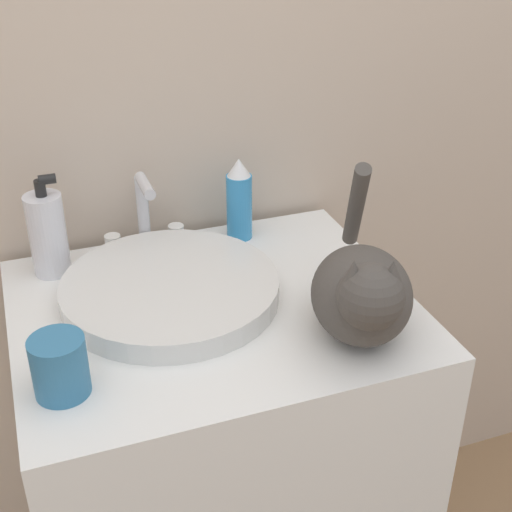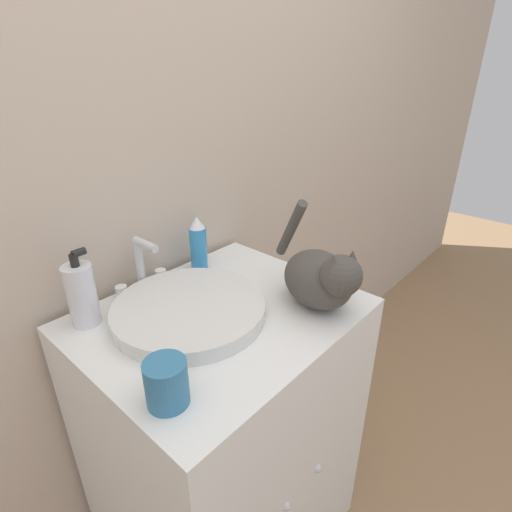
# 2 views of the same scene
# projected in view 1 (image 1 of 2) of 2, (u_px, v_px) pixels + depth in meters

# --- Properties ---
(wall_back) EXTENTS (6.00, 0.05, 2.50)m
(wall_back) POSITION_uv_depth(u_px,v_px,m) (157.00, 66.00, 1.35)
(wall_back) COLOR #C6B29E
(wall_back) RESTS_ON ground_plane
(vanity_cabinet) EXTENTS (0.69, 0.59, 0.91)m
(vanity_cabinet) POSITION_uv_depth(u_px,v_px,m) (219.00, 489.00, 1.47)
(vanity_cabinet) COLOR white
(vanity_cabinet) RESTS_ON ground_plane
(sink_basin) EXTENTS (0.39, 0.39, 0.04)m
(sink_basin) POSITION_uv_depth(u_px,v_px,m) (170.00, 289.00, 1.26)
(sink_basin) COLOR silver
(sink_basin) RESTS_ON vanity_cabinet
(faucet) EXTENTS (0.16, 0.11, 0.16)m
(faucet) POSITION_uv_depth(u_px,v_px,m) (144.00, 216.00, 1.39)
(faucet) COLOR silver
(faucet) RESTS_ON vanity_cabinet
(cat) EXTENTS (0.23, 0.34, 0.26)m
(cat) POSITION_uv_depth(u_px,v_px,m) (363.00, 292.00, 1.13)
(cat) COLOR #47423D
(cat) RESTS_ON vanity_cabinet
(soap_bottle) EXTENTS (0.07, 0.07, 0.20)m
(soap_bottle) POSITION_uv_depth(u_px,v_px,m) (48.00, 233.00, 1.31)
(soap_bottle) COLOR silver
(soap_bottle) RESTS_ON vanity_cabinet
(spray_bottle) EXTENTS (0.05, 0.05, 0.17)m
(spray_bottle) POSITION_uv_depth(u_px,v_px,m) (239.00, 200.00, 1.43)
(spray_bottle) COLOR #338CCC
(spray_bottle) RESTS_ON vanity_cabinet
(cup) EXTENTS (0.08, 0.08, 0.09)m
(cup) POSITION_uv_depth(u_px,v_px,m) (60.00, 366.00, 1.03)
(cup) COLOR teal
(cup) RESTS_ON vanity_cabinet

